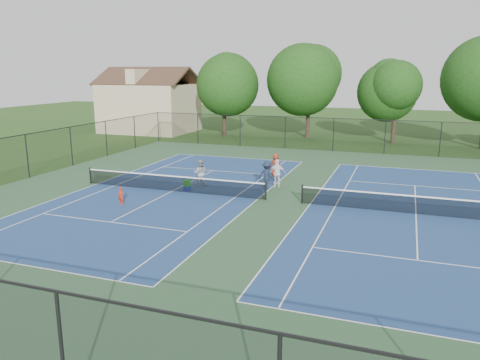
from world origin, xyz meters
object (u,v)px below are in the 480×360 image
(tree_back_a, at_px, (224,81))
(ball_crate, at_px, (187,188))
(tree_back_c, at_px, (397,88))
(ball_hopper, at_px, (187,183))
(bystander_a, at_px, (277,173))
(tree_back_b, at_px, (309,76))
(instructor, at_px, (200,173))
(bystander_c, at_px, (276,166))
(child_player, at_px, (121,196))
(clapboard_house, at_px, (150,106))
(bystander_b, at_px, (267,175))

(tree_back_a, distance_m, ball_crate, 25.26)
(tree_back_c, relative_size, ball_hopper, 21.75)
(bystander_a, bearing_deg, tree_back_b, -103.55)
(tree_back_a, relative_size, tree_back_b, 0.91)
(tree_back_b, xyz_separation_m, bystander_a, (2.77, -22.87, -5.70))
(instructor, bearing_deg, ball_crate, 57.46)
(tree_back_c, bearing_deg, ball_crate, -114.47)
(bystander_c, xyz_separation_m, ball_crate, (-4.13, -5.37, -0.69))
(bystander_a, bearing_deg, instructor, -4.66)
(tree_back_a, bearing_deg, bystander_a, -60.58)
(child_player, relative_size, ball_hopper, 2.55)
(bystander_c, relative_size, ball_crate, 4.52)
(tree_back_b, relative_size, ball_crate, 27.02)
(clapboard_house, distance_m, bystander_c, 28.52)
(tree_back_c, distance_m, ball_hopper, 27.48)
(tree_back_c, xyz_separation_m, ball_crate, (-11.19, -24.60, -5.33))
(ball_crate, bearing_deg, ball_hopper, 0.00)
(tree_back_c, relative_size, ball_crate, 22.62)
(tree_back_a, xyz_separation_m, clapboard_house, (-10.00, 1.00, -2.95))
(ball_crate, bearing_deg, instructor, 79.45)
(tree_back_b, xyz_separation_m, ball_crate, (-2.19, -25.60, -6.45))
(tree_back_b, height_order, child_player, tree_back_b)
(tree_back_a, relative_size, bystander_b, 5.23)
(tree_back_b, distance_m, clapboard_house, 19.35)
(instructor, bearing_deg, child_player, 44.49)
(tree_back_a, height_order, child_player, tree_back_a)
(bystander_c, bearing_deg, clapboard_house, -40.98)
(tree_back_a, bearing_deg, bystander_b, -62.34)
(tree_back_b, xyz_separation_m, instructor, (-1.93, -24.20, -5.74))
(tree_back_b, xyz_separation_m, ball_hopper, (-2.19, -25.60, -6.10))
(ball_hopper, bearing_deg, bystander_a, 28.83)
(tree_back_a, height_order, bystander_a, tree_back_a)
(clapboard_house, relative_size, bystander_a, 6.02)
(tree_back_c, distance_m, bystander_a, 23.20)
(bystander_b, height_order, bystander_c, bystander_b)
(instructor, distance_m, bystander_a, 4.88)
(tree_back_b, distance_m, bystander_b, 24.32)
(clapboard_house, relative_size, ball_crate, 29.10)
(tree_back_c, height_order, bystander_c, tree_back_c)
(bystander_c, relative_size, ball_hopper, 4.35)
(tree_back_c, xyz_separation_m, clapboard_house, (-28.00, -0.00, -2.39))
(bystander_a, xyz_separation_m, bystander_c, (-0.83, 2.64, -0.06))
(tree_back_a, distance_m, bystander_a, 24.50)
(tree_back_c, distance_m, clapboard_house, 28.10)
(instructor, distance_m, bystander_c, 5.55)
(tree_back_c, distance_m, bystander_b, 23.95)
(tree_back_b, bearing_deg, instructor, -94.56)
(tree_back_b, bearing_deg, bystander_b, -84.46)
(tree_back_a, relative_size, ball_crate, 24.66)
(clapboard_house, xyz_separation_m, bystander_b, (21.28, -22.53, -2.22))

